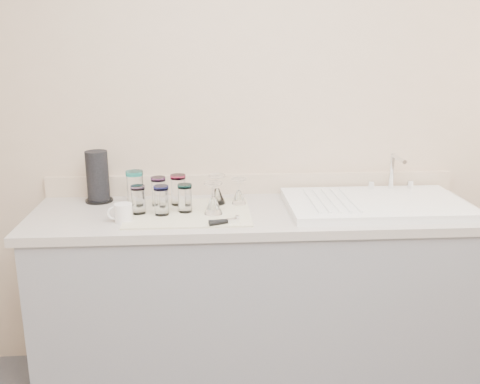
{
  "coord_description": "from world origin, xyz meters",
  "views": [
    {
      "loc": [
        -0.24,
        -1.13,
        1.64
      ],
      "look_at": [
        -0.08,
        1.15,
        1.0
      ],
      "focal_mm": 40.0,
      "sensor_mm": 36.0,
      "label": 1
    }
  ],
  "objects": [
    {
      "name": "goblet_front_left",
      "position": [
        -0.2,
        1.13,
        0.96
      ],
      "size": [
        0.08,
        0.08,
        0.14
      ],
      "color": "white",
      "rests_on": "dish_towel"
    },
    {
      "name": "dish_towel",
      "position": [
        -0.32,
        1.17,
        0.9
      ],
      "size": [
        0.55,
        0.42,
        0.01
      ],
      "primitive_type": "cube",
      "color": "silver",
      "rests_on": "counter_unit"
    },
    {
      "name": "tumbler_purple",
      "position": [
        -0.36,
        1.28,
        0.98
      ],
      "size": [
        0.07,
        0.07,
        0.14
      ],
      "color": "white",
      "rests_on": "dish_towel"
    },
    {
      "name": "goblet_back_left",
      "position": [
        -0.18,
        1.29,
        0.95
      ],
      "size": [
        0.08,
        0.08,
        0.14
      ],
      "color": "white",
      "rests_on": "dish_towel"
    },
    {
      "name": "white_mug",
      "position": [
        -0.59,
        1.07,
        0.94
      ],
      "size": [
        0.11,
        0.08,
        0.08
      ],
      "color": "silver",
      "rests_on": "counter_unit"
    },
    {
      "name": "tumbler_blue",
      "position": [
        -0.43,
        1.13,
        0.97
      ],
      "size": [
        0.07,
        0.07,
        0.13
      ],
      "color": "white",
      "rests_on": "dish_towel"
    },
    {
      "name": "tumbler_cyan",
      "position": [
        -0.46,
        1.28,
        0.98
      ],
      "size": [
        0.07,
        0.07,
        0.14
      ],
      "color": "white",
      "rests_on": "dish_towel"
    },
    {
      "name": "sink_unit",
      "position": [
        0.55,
        1.2,
        0.92
      ],
      "size": [
        0.82,
        0.5,
        0.22
      ],
      "color": "white",
      "rests_on": "counter_unit"
    },
    {
      "name": "tumbler_teal",
      "position": [
        -0.57,
        1.3,
        0.99
      ],
      "size": [
        0.08,
        0.08,
        0.16
      ],
      "color": "white",
      "rests_on": "dish_towel"
    },
    {
      "name": "can_opener",
      "position": [
        -0.16,
        0.99,
        0.92
      ],
      "size": [
        0.13,
        0.07,
        0.02
      ],
      "color": "silver",
      "rests_on": "dish_towel"
    },
    {
      "name": "paper_towel_roll",
      "position": [
        -0.75,
        1.39,
        1.02
      ],
      "size": [
        0.13,
        0.13,
        0.25
      ],
      "color": "black",
      "rests_on": "counter_unit"
    },
    {
      "name": "counter_unit",
      "position": [
        0.0,
        1.2,
        0.45
      ],
      "size": [
        2.06,
        0.62,
        0.9
      ],
      "color": "gray",
      "rests_on": "ground"
    },
    {
      "name": "room_envelope",
      "position": [
        0.0,
        0.0,
        1.56
      ],
      "size": [
        3.54,
        3.5,
        2.52
      ],
      "color": "#4A4A4E",
      "rests_on": "ground"
    },
    {
      "name": "tumbler_lavender",
      "position": [
        -0.33,
        1.17,
        0.97
      ],
      "size": [
        0.06,
        0.06,
        0.13
      ],
      "color": "white",
      "rests_on": "dish_towel"
    },
    {
      "name": "goblet_back_right",
      "position": [
        -0.08,
        1.28,
        0.95
      ],
      "size": [
        0.07,
        0.07,
        0.12
      ],
      "color": "white",
      "rests_on": "dish_towel"
    },
    {
      "name": "tumbler_magenta",
      "position": [
        -0.54,
        1.16,
        0.97
      ],
      "size": [
        0.06,
        0.06,
        0.13
      ],
      "color": "white",
      "rests_on": "dish_towel"
    }
  ]
}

